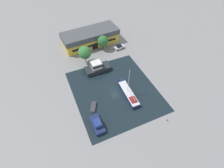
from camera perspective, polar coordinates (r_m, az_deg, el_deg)
name	(u,v)px	position (r m, az deg, el deg)	size (l,w,h in m)	color
ground_plane	(115,91)	(57.06, 0.89, -2.15)	(440.00, 440.00, 0.00)	gray
water_canal	(115,91)	(57.06, 0.89, -2.15)	(25.88, 29.02, 0.01)	black
warehouse_building	(90,37)	(75.80, -7.07, 14.87)	(23.62, 10.49, 5.88)	gold
quay_tree_near_building	(103,41)	(71.38, -2.98, 13.83)	(4.38, 4.38, 6.13)	brown
quay_tree_by_water	(85,53)	(64.73, -8.89, 10.12)	(4.75, 4.75, 7.11)	brown
parked_car	(119,47)	(73.42, 2.40, 12.01)	(4.38, 2.50, 1.73)	silver
sailboat_moored	(128,93)	(55.62, 5.38, -3.11)	(2.95, 12.27, 10.26)	#19234C
motor_cruiser	(97,68)	(62.93, -4.80, 5.35)	(9.24, 4.24, 3.90)	#23282D
small_dinghy	(93,107)	(53.00, -6.13, -7.39)	(2.94, 3.86, 0.69)	silver
cabin_boat	(97,124)	(49.17, -4.85, -12.93)	(2.81, 6.24, 2.43)	#19234C
mooring_bollard	(167,120)	(52.63, 17.58, -11.12)	(0.26, 0.26, 0.65)	#47474C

